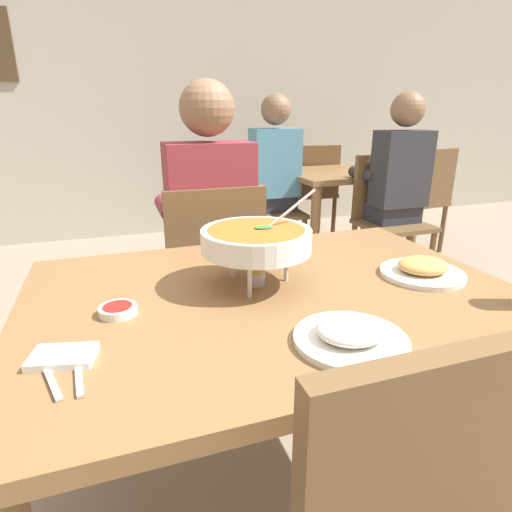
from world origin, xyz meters
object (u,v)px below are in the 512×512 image
at_px(sauce_dish, 118,310).
at_px(dining_table_far, 346,187).
at_px(dining_table_main, 273,323).
at_px(chair_diner_main, 212,271).
at_px(patron_bg_left, 273,172).
at_px(curry_bowl, 256,240).
at_px(chair_bg_middle, 386,212).
at_px(chair_bg_right, 422,195).
at_px(patron_bg_middle, 396,179).
at_px(rice_plate, 351,335).
at_px(chair_bg_corner, 313,187).
at_px(chair_bg_window, 260,190).
at_px(chair_bg_left, 269,201).
at_px(diner_main, 209,218).
at_px(appetizer_plate, 423,270).

bearing_deg(sauce_dish, dining_table_far, 48.19).
relative_size(dining_table_main, dining_table_far, 1.30).
distance_m(chair_diner_main, patron_bg_left, 1.54).
bearing_deg(curry_bowl, chair_bg_middle, 44.19).
xyz_separation_m(chair_bg_right, patron_bg_middle, (-0.65, -0.48, 0.24)).
xyz_separation_m(rice_plate, chair_bg_right, (2.07, 2.24, -0.24)).
distance_m(dining_table_far, chair_bg_corner, 0.55).
height_order(dining_table_main, curry_bowl, curry_bowl).
bearing_deg(patron_bg_middle, curry_bowl, -137.09).
bearing_deg(curry_bowl, chair_bg_window, 70.29).
relative_size(chair_bg_left, chair_bg_window, 1.00).
relative_size(sauce_dish, chair_bg_corner, 0.10).
bearing_deg(rice_plate, chair_bg_window, 74.11).
bearing_deg(chair_diner_main, chair_bg_corner, 52.61).
bearing_deg(chair_bg_right, sauce_dish, -142.45).
bearing_deg(patron_bg_left, patron_bg_middle, -41.77).
bearing_deg(chair_bg_middle, patron_bg_middle, -63.12).
height_order(diner_main, chair_bg_corner, diner_main).
bearing_deg(rice_plate, chair_bg_right, 47.25).
height_order(chair_bg_middle, chair_bg_right, same).
relative_size(sauce_dish, dining_table_far, 0.09).
xyz_separation_m(rice_plate, chair_bg_middle, (1.39, 1.80, -0.24)).
height_order(dining_table_far, patron_bg_left, patron_bg_left).
bearing_deg(dining_table_far, diner_main, -138.67).
height_order(rice_plate, patron_bg_middle, patron_bg_middle).
relative_size(chair_bg_middle, chair_bg_corner, 1.00).
xyz_separation_m(chair_bg_left, chair_bg_window, (0.09, 0.47, 0.00)).
xyz_separation_m(appetizer_plate, chair_bg_left, (0.34, 2.16, -0.24)).
bearing_deg(chair_bg_left, chair_bg_right, -8.04).
bearing_deg(appetizer_plate, dining_table_main, 174.61).
relative_size(dining_table_main, diner_main, 0.99).
xyz_separation_m(chair_diner_main, chair_bg_middle, (1.44, 0.74, 0.00)).
distance_m(curry_bowl, chair_bg_right, 2.87).
height_order(dining_table_far, chair_bg_left, chair_bg_left).
distance_m(chair_bg_middle, chair_bg_right, 0.81).
relative_size(dining_table_main, chair_bg_left, 1.45).
distance_m(chair_bg_left, patron_bg_middle, 0.98).
bearing_deg(chair_bg_right, rice_plate, -132.75).
distance_m(chair_diner_main, chair_bg_right, 2.43).
height_order(curry_bowl, chair_bg_window, curry_bowl).
distance_m(chair_diner_main, dining_table_far, 1.93).
bearing_deg(dining_table_far, chair_bg_right, -9.45).
bearing_deg(sauce_dish, appetizer_plate, -2.29).
xyz_separation_m(chair_bg_right, chair_bg_window, (-1.24, 0.66, 0.00)).
distance_m(rice_plate, chair_bg_corner, 3.20).
bearing_deg(chair_diner_main, diner_main, 90.00).
bearing_deg(chair_bg_left, dining_table_main, -110.44).
relative_size(diner_main, sauce_dish, 14.56).
height_order(rice_plate, patron_bg_left, patron_bg_left).
distance_m(appetizer_plate, patron_bg_middle, 1.80).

